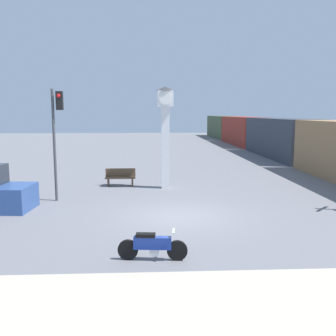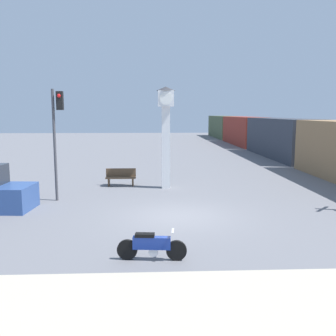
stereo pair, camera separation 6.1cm
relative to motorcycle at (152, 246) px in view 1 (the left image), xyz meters
name	(u,v)px [view 1 (the left image)]	position (x,y,z in m)	size (l,w,h in m)	color
ground_plane	(178,216)	(1.01, 4.22, -0.39)	(120.00, 120.00, 0.00)	slate
motorcycle	(152,246)	(0.00, 0.00, 0.00)	(1.86, 0.40, 0.82)	black
clock_tower	(165,123)	(0.77, 9.66, 2.97)	(0.95, 0.95, 5.19)	white
freight_train	(258,134)	(11.51, 29.74, 1.31)	(2.80, 52.40, 3.40)	olive
traffic_light	(57,126)	(-4.07, 7.05, 2.94)	(0.50, 0.35, 4.90)	#47474C
bench	(120,177)	(-1.62, 10.36, 0.10)	(1.60, 0.44, 0.92)	brown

